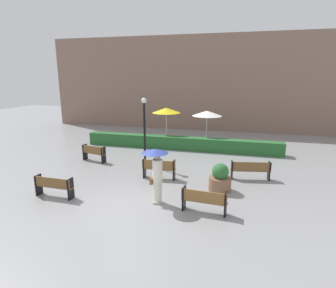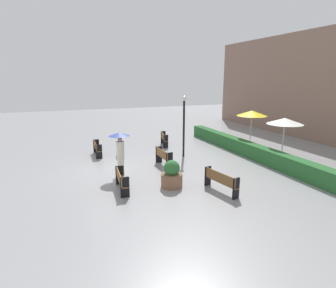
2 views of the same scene
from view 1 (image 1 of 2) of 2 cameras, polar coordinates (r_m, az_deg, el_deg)
The scene contains 13 objects.
ground_plane at distance 10.96m, azimuth -6.82°, elevation -12.10°, with size 60.00×60.00×0.00m, color gray.
bench_near_right at distance 10.13m, azimuth 7.39°, elevation -11.25°, with size 1.64×0.48×0.86m.
bench_mid_center at distance 13.20m, azimuth -1.89°, elevation -4.86°, with size 1.58×0.44×0.93m.
bench_far_left at distance 16.39m, azimuth -14.99°, elevation -1.63°, with size 1.54×0.67×0.92m.
bench_near_left at distance 12.17m, azimuth -22.37°, elevation -7.83°, with size 1.65×0.41×0.85m.
bench_far_right at distance 13.65m, azimuth 16.53°, elevation -4.93°, with size 1.86×0.64×0.88m.
pedestrian_with_umbrella at distance 10.51m, azimuth -2.42°, elevation -4.89°, with size 1.02×1.02×2.14m.
planter_pot at distance 12.07m, azimuth 10.59°, elevation -7.05°, with size 0.94×0.94×1.21m.
lamp_post at distance 14.86m, azimuth -4.84°, elevation 4.03°, with size 0.28×0.28×3.65m.
patio_umbrella_yellow at distance 19.63m, azimuth -0.35°, elevation 6.88°, with size 1.98×1.98×2.58m.
patio_umbrella_white at distance 19.21m, azimuth 7.99°, elevation 6.21°, with size 2.02×2.02×2.46m.
hedge_strip at distance 18.47m, azimuth 2.49°, elevation 0.18°, with size 12.97×0.70×0.84m, color #28602D.
building_facade at distance 25.42m, azimuth 6.56°, elevation 12.19°, with size 28.00×1.20×8.17m, color #846656.
Camera 1 is at (3.75, -9.13, 4.78)m, focal length 29.81 mm.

